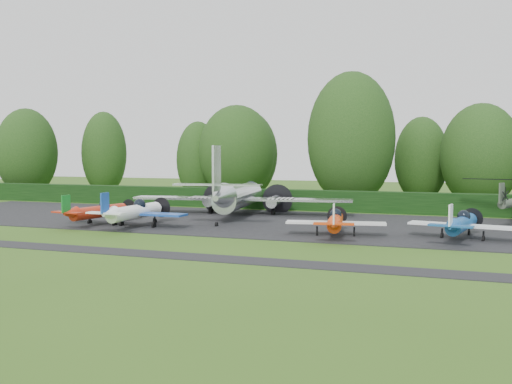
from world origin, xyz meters
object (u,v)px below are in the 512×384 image
(transport_plane, at_px, (238,196))
(light_plane_blue, at_px, (462,224))
(light_plane_red, at_px, (99,211))
(light_plane_orange, at_px, (336,221))
(light_plane_white, at_px, (135,212))

(transport_plane, height_order, light_plane_blue, transport_plane)
(light_plane_red, height_order, light_plane_orange, light_plane_red)
(light_plane_white, xyz_separation_m, light_plane_blue, (23.29, 1.59, -0.12))
(transport_plane, relative_size, light_plane_orange, 2.85)
(light_plane_white, height_order, light_plane_orange, light_plane_white)
(transport_plane, distance_m, light_plane_white, 10.89)
(transport_plane, relative_size, light_plane_white, 2.49)
(transport_plane, xyz_separation_m, light_plane_red, (-7.80, -9.70, -0.70))
(light_plane_blue, bearing_deg, light_plane_orange, 177.26)
(light_plane_white, height_order, light_plane_blue, light_plane_white)
(light_plane_red, height_order, light_plane_white, light_plane_white)
(light_plane_blue, bearing_deg, light_plane_red, 171.90)
(light_plane_red, xyz_separation_m, light_plane_blue, (26.67, 1.35, 0.00))
(light_plane_white, distance_m, light_plane_blue, 23.35)
(light_plane_blue, bearing_deg, transport_plane, 145.14)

